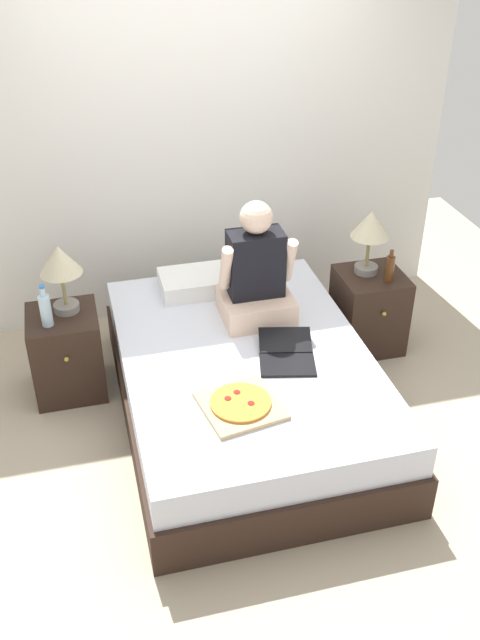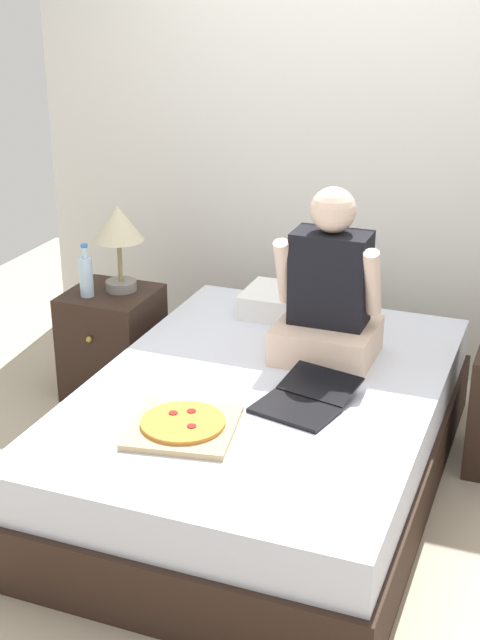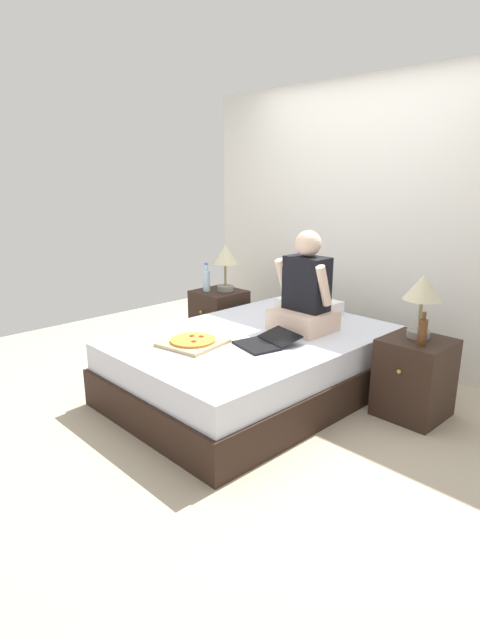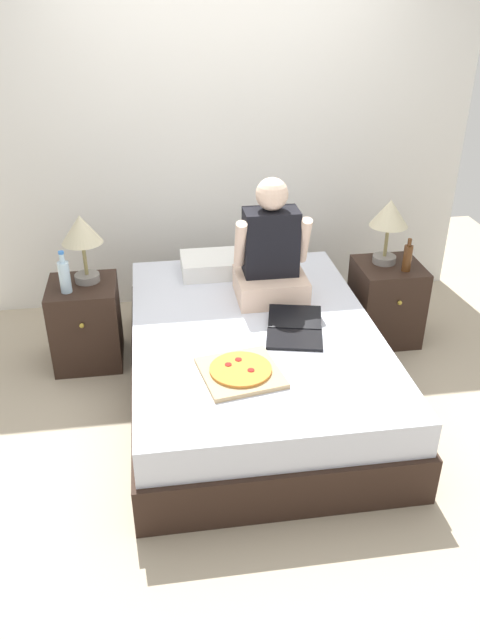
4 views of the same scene
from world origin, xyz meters
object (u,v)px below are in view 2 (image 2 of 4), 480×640
Objects in this scene: bed at (264,434)px; pizza_box at (183,426)px; lamp_on_left_nightstand at (118,229)px; water_bottle at (86,275)px; nightstand_left at (113,343)px; person_seated at (329,296)px; laptop at (303,401)px.

pizza_box is (-0.16, -0.49, 0.26)m from bed.
water_bottle is at bearing -130.60° from lamp_on_left_nightstand.
nightstand_left is 1.31m from person_seated.
lamp_on_left_nightstand is 0.95× the size of laptop.
pizza_box is (0.85, -1.09, -0.39)m from lamp_on_left_nightstand.
laptop is at bearing -30.94° from lamp_on_left_nightstand.
laptop is (0.22, -0.13, 0.27)m from bed.
lamp_on_left_nightstand is 1.43m from pizza_box.
lamp_on_left_nightstand is 1.63× the size of water_bottle.
person_seated reaches higher than pizza_box.
nightstand_left is 0.73× the size of person_seated.
person_seated is (1.17, -0.22, -0.12)m from lamp_on_left_nightstand.
laptop reaches higher than bed.
lamp_on_left_nightstand is at bearing 51.37° from nightstand_left.
lamp_on_left_nightstand is at bearing 127.87° from pizza_box.
person_seated reaches higher than lamp_on_left_nightstand.
pizza_box is at bearing -107.61° from bed.
person_seated is (0.17, 0.38, 0.53)m from bed.
water_bottle is 1.29m from person_seated.
lamp_on_left_nightstand reaches higher than pizza_box.
person_seated is 1.64× the size of laptop.
bed is at bearing -113.88° from person_seated.
water_bottle is 1.47m from laptop.
nightstand_left is 1.45m from laptop.
nightstand_left is 1.23× the size of pizza_box.
person_seated reaches higher than nightstand_left.
nightstand_left reaches higher than laptop.
bed is 2.75× the size of person_seated.
water_bottle reaches higher than bed.
bed is at bearing -30.75° from lamp_on_left_nightstand.
pizza_box is at bearing -49.52° from nightstand_left.
bed is 1.18m from nightstand_left.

